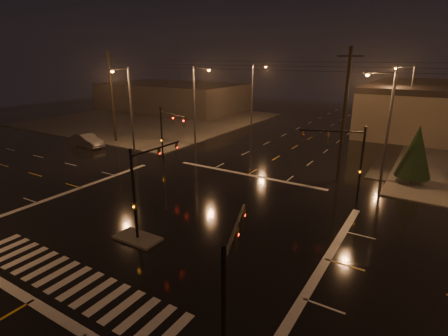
# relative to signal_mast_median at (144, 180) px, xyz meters

# --- Properties ---
(ground) EXTENTS (140.00, 140.00, 0.00)m
(ground) POSITION_rel_signal_mast_median_xyz_m (-0.00, 3.07, -3.75)
(ground) COLOR black
(ground) RESTS_ON ground
(sidewalk_nw) EXTENTS (36.00, 36.00, 0.12)m
(sidewalk_nw) POSITION_rel_signal_mast_median_xyz_m (-30.00, 33.07, -3.69)
(sidewalk_nw) COLOR #45423E
(sidewalk_nw) RESTS_ON ground
(median_island) EXTENTS (3.00, 1.60, 0.15)m
(median_island) POSITION_rel_signal_mast_median_xyz_m (-0.00, -0.93, -3.68)
(median_island) COLOR #45423E
(median_island) RESTS_ON ground
(crosswalk) EXTENTS (15.00, 2.60, 0.01)m
(crosswalk) POSITION_rel_signal_mast_median_xyz_m (-0.00, -5.93, -3.75)
(crosswalk) COLOR beige
(crosswalk) RESTS_ON ground
(stop_bar_near) EXTENTS (16.00, 0.50, 0.01)m
(stop_bar_near) POSITION_rel_signal_mast_median_xyz_m (-0.00, -7.93, -3.75)
(stop_bar_near) COLOR beige
(stop_bar_near) RESTS_ON ground
(stop_bar_far) EXTENTS (16.00, 0.50, 0.01)m
(stop_bar_far) POSITION_rel_signal_mast_median_xyz_m (-0.00, 14.07, -3.75)
(stop_bar_far) COLOR beige
(stop_bar_far) RESTS_ON ground
(commercial_block) EXTENTS (30.00, 18.00, 5.60)m
(commercial_block) POSITION_rel_signal_mast_median_xyz_m (-35.00, 45.07, -0.95)
(commercial_block) COLOR #433D3B
(commercial_block) RESTS_ON ground
(signal_mast_median) EXTENTS (0.25, 4.59, 6.00)m
(signal_mast_median) POSITION_rel_signal_mast_median_xyz_m (0.00, 0.00, 0.00)
(signal_mast_median) COLOR black
(signal_mast_median) RESTS_ON ground
(signal_mast_ne) EXTENTS (4.84, 1.86, 6.00)m
(signal_mast_ne) POSITION_rel_signal_mast_median_xyz_m (9.50, 13.21, 0.04)
(signal_mast_ne) COLOR black
(signal_mast_ne) RESTS_ON ground
(signal_mast_nw) EXTENTS (4.84, 1.86, 6.00)m
(signal_mast_nw) POSITION_rel_signal_mast_median_xyz_m (-9.50, 13.21, 0.04)
(signal_mast_nw) COLOR black
(signal_mast_nw) RESTS_ON ground
(signal_mast_se) EXTENTS (1.55, 3.87, 6.00)m
(signal_mast_se) POSITION_rel_signal_mast_median_xyz_m (10.23, -6.68, -0.04)
(signal_mast_se) COLOR black
(signal_mast_se) RESTS_ON ground
(streetlight_1) EXTENTS (2.77, 0.32, 10.00)m
(streetlight_1) POSITION_rel_signal_mast_median_xyz_m (-11.18, 21.07, 2.05)
(streetlight_1) COLOR #38383A
(streetlight_1) RESTS_ON ground
(streetlight_2) EXTENTS (2.77, 0.32, 10.00)m
(streetlight_2) POSITION_rel_signal_mast_median_xyz_m (-11.18, 37.07, 2.05)
(streetlight_2) COLOR #38383A
(streetlight_2) RESTS_ON ground
(streetlight_3) EXTENTS (2.77, 0.32, 10.00)m
(streetlight_3) POSITION_rel_signal_mast_median_xyz_m (11.18, 19.07, 2.05)
(streetlight_3) COLOR #38383A
(streetlight_3) RESTS_ON ground
(streetlight_4) EXTENTS (2.77, 0.32, 10.00)m
(streetlight_4) POSITION_rel_signal_mast_median_xyz_m (11.18, 39.07, 2.05)
(streetlight_4) COLOR #38383A
(streetlight_4) RESTS_ON ground
(streetlight_5) EXTENTS (0.32, 2.77, 10.00)m
(streetlight_5) POSITION_rel_signal_mast_median_xyz_m (-16.00, 14.26, 2.05)
(streetlight_5) COLOR #38383A
(streetlight_5) RESTS_ON ground
(utility_pole_0) EXTENTS (2.20, 0.32, 12.00)m
(utility_pole_0) POSITION_rel_signal_mast_median_xyz_m (-22.00, 17.07, 2.38)
(utility_pole_0) COLOR black
(utility_pole_0) RESTS_ON ground
(utility_pole_1) EXTENTS (2.20, 0.32, 12.00)m
(utility_pole_1) POSITION_rel_signal_mast_median_xyz_m (8.00, 17.07, 2.38)
(utility_pole_1) COLOR black
(utility_pole_1) RESTS_ON ground
(conifer_0) EXTENTS (3.03, 3.03, 5.43)m
(conifer_0) POSITION_rel_signal_mast_median_xyz_m (13.97, 19.72, -0.69)
(conifer_0) COLOR black
(conifer_0) RESTS_ON ground
(car_crossing) EXTENTS (5.31, 2.30, 1.70)m
(car_crossing) POSITION_rel_signal_mast_median_xyz_m (-22.85, 13.11, -2.90)
(car_crossing) COLOR #595A60
(car_crossing) RESTS_ON ground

